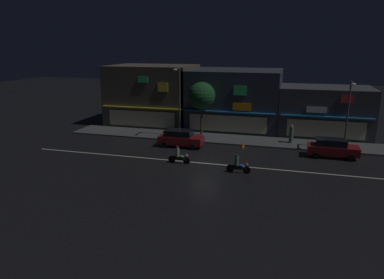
{
  "coord_description": "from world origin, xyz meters",
  "views": [
    {
      "loc": [
        6.83,
        -28.21,
        9.66
      ],
      "look_at": [
        -1.7,
        2.05,
        1.45
      ],
      "focal_mm": 33.84,
      "sensor_mm": 36.0,
      "label": 1
    }
  ],
  "objects_px": {
    "pedestrian_on_sidewalk": "(291,134)",
    "motorcycle_following": "(238,165)",
    "streetlamp_mid": "(349,109)",
    "parked_car_near_kerb": "(332,148)",
    "traffic_cone": "(243,145)",
    "streetlamp_west": "(179,97)",
    "parked_car_trailing": "(181,138)",
    "motorcycle_lead": "(179,156)"
  },
  "relations": [
    {
      "from": "parked_car_near_kerb",
      "to": "pedestrian_on_sidewalk",
      "type": "bearing_deg",
      "value": -45.07
    },
    {
      "from": "parked_car_trailing",
      "to": "traffic_cone",
      "type": "relative_size",
      "value": 7.82
    },
    {
      "from": "parked_car_near_kerb",
      "to": "traffic_cone",
      "type": "bearing_deg",
      "value": -7.48
    },
    {
      "from": "streetlamp_west",
      "to": "motorcycle_lead",
      "type": "bearing_deg",
      "value": -72.69
    },
    {
      "from": "parked_car_trailing",
      "to": "streetlamp_mid",
      "type": "bearing_deg",
      "value": 10.51
    },
    {
      "from": "pedestrian_on_sidewalk",
      "to": "traffic_cone",
      "type": "bearing_deg",
      "value": 122.27
    },
    {
      "from": "streetlamp_west",
      "to": "parked_car_near_kerb",
      "type": "relative_size",
      "value": 1.7
    },
    {
      "from": "parked_car_near_kerb",
      "to": "motorcycle_following",
      "type": "xyz_separation_m",
      "value": [
        -7.43,
        -6.36,
        -0.24
      ]
    },
    {
      "from": "streetlamp_mid",
      "to": "motorcycle_following",
      "type": "relative_size",
      "value": 3.37
    },
    {
      "from": "parked_car_trailing",
      "to": "motorcycle_following",
      "type": "distance_m",
      "value": 8.9
    },
    {
      "from": "pedestrian_on_sidewalk",
      "to": "streetlamp_mid",
      "type": "bearing_deg",
      "value": -99.82
    },
    {
      "from": "parked_car_trailing",
      "to": "parked_car_near_kerb",
      "type": "bearing_deg",
      "value": 1.43
    },
    {
      "from": "streetlamp_west",
      "to": "parked_car_trailing",
      "type": "distance_m",
      "value": 5.09
    },
    {
      "from": "parked_car_trailing",
      "to": "motorcycle_lead",
      "type": "relative_size",
      "value": 2.26
    },
    {
      "from": "streetlamp_mid",
      "to": "motorcycle_following",
      "type": "height_order",
      "value": "streetlamp_mid"
    },
    {
      "from": "streetlamp_mid",
      "to": "parked_car_near_kerb",
      "type": "bearing_deg",
      "value": -118.11
    },
    {
      "from": "streetlamp_west",
      "to": "traffic_cone",
      "type": "xyz_separation_m",
      "value": [
        7.14,
        -2.0,
        -4.17
      ]
    },
    {
      "from": "streetlamp_mid",
      "to": "motorcycle_lead",
      "type": "distance_m",
      "value": 16.32
    },
    {
      "from": "pedestrian_on_sidewalk",
      "to": "traffic_cone",
      "type": "distance_m",
      "value": 5.2
    },
    {
      "from": "parked_car_trailing",
      "to": "motorcycle_following",
      "type": "bearing_deg",
      "value": -42.51
    },
    {
      "from": "pedestrian_on_sidewalk",
      "to": "motorcycle_following",
      "type": "relative_size",
      "value": 0.97
    },
    {
      "from": "parked_car_trailing",
      "to": "motorcycle_lead",
      "type": "xyz_separation_m",
      "value": [
        1.4,
        -5.01,
        -0.24
      ]
    },
    {
      "from": "streetlamp_mid",
      "to": "streetlamp_west",
      "type": "bearing_deg",
      "value": 178.03
    },
    {
      "from": "parked_car_near_kerb",
      "to": "traffic_cone",
      "type": "height_order",
      "value": "parked_car_near_kerb"
    },
    {
      "from": "parked_car_near_kerb",
      "to": "traffic_cone",
      "type": "distance_m",
      "value": 8.16
    },
    {
      "from": "parked_car_near_kerb",
      "to": "motorcycle_following",
      "type": "height_order",
      "value": "parked_car_near_kerb"
    },
    {
      "from": "streetlamp_west",
      "to": "pedestrian_on_sidewalk",
      "type": "relative_size",
      "value": 3.97
    },
    {
      "from": "streetlamp_west",
      "to": "streetlamp_mid",
      "type": "xyz_separation_m",
      "value": [
        16.54,
        -0.57,
        -0.48
      ]
    },
    {
      "from": "traffic_cone",
      "to": "streetlamp_west",
      "type": "bearing_deg",
      "value": 164.33
    },
    {
      "from": "streetlamp_west",
      "to": "motorcycle_following",
      "type": "height_order",
      "value": "streetlamp_west"
    },
    {
      "from": "motorcycle_following",
      "to": "streetlamp_mid",
      "type": "bearing_deg",
      "value": -131.0
    },
    {
      "from": "streetlamp_mid",
      "to": "parked_car_trailing",
      "type": "height_order",
      "value": "streetlamp_mid"
    },
    {
      "from": "motorcycle_following",
      "to": "pedestrian_on_sidewalk",
      "type": "bearing_deg",
      "value": -107.41
    },
    {
      "from": "pedestrian_on_sidewalk",
      "to": "parked_car_near_kerb",
      "type": "xyz_separation_m",
      "value": [
        3.59,
        -3.59,
        -0.12
      ]
    },
    {
      "from": "parked_car_near_kerb",
      "to": "parked_car_trailing",
      "type": "relative_size",
      "value": 1.0
    },
    {
      "from": "streetlamp_mid",
      "to": "motorcycle_following",
      "type": "xyz_separation_m",
      "value": [
        -8.76,
        -8.85,
        -3.33
      ]
    },
    {
      "from": "traffic_cone",
      "to": "parked_car_trailing",
      "type": "bearing_deg",
      "value": -166.61
    },
    {
      "from": "traffic_cone",
      "to": "streetlamp_mid",
      "type": "bearing_deg",
      "value": 8.68
    },
    {
      "from": "streetlamp_mid",
      "to": "pedestrian_on_sidewalk",
      "type": "xyz_separation_m",
      "value": [
        -4.92,
        1.1,
        -2.98
      ]
    },
    {
      "from": "motorcycle_following",
      "to": "parked_car_trailing",
      "type": "bearing_deg",
      "value": -38.81
    },
    {
      "from": "pedestrian_on_sidewalk",
      "to": "parked_car_trailing",
      "type": "relative_size",
      "value": 0.43
    },
    {
      "from": "streetlamp_mid",
      "to": "pedestrian_on_sidewalk",
      "type": "height_order",
      "value": "streetlamp_mid"
    }
  ]
}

